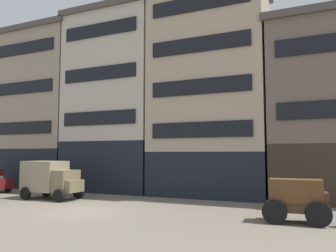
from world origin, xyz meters
name	(u,v)px	position (x,y,z in m)	size (l,w,h in m)	color
ground_plane	(85,211)	(0.00, 0.00, 0.00)	(120.00, 120.00, 0.00)	slate
building_far_left	(43,108)	(-12.61, 9.42, 7.61)	(9.14, 5.78, 15.13)	black
building_center_left	(117,100)	(-4.10, 9.42, 7.83)	(8.59, 5.78, 15.56)	black
building_center_right	(210,91)	(4.43, 9.41, 8.00)	(9.15, 5.78, 15.91)	black
building_far_right	(333,107)	(12.91, 9.42, 6.23)	(8.52, 5.78, 12.37)	#33281E
cargo_wagon	(297,198)	(10.89, 1.29, 1.15)	(2.96, 1.61, 1.98)	#3D2819
delivery_truck_near	(51,178)	(-5.24, 2.92, 1.42)	(4.40, 2.23, 2.62)	#7A6B4C
pedestrian_officer	(276,192)	(9.64, 4.58, 0.98)	(0.46, 0.46, 1.79)	#38332D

